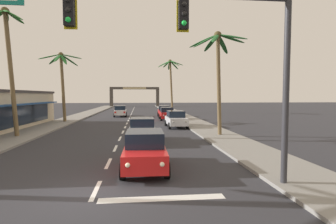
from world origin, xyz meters
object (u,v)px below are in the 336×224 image
Objects in this scene: sedan_lead_at_stop_bar at (145,150)px; sedan_parked_mid_kerb at (176,119)px; sedan_parked_nearest_kerb at (167,113)px; sedan_third_in_queue at (142,130)px; palm_left_third at (62,72)px; sedan_parked_far_kerb at (164,111)px; town_gateway_arch at (135,94)px; traffic_signal_mast at (189,37)px; palm_left_second at (8,48)px; palm_right_farthest at (171,74)px; palm_right_second at (218,58)px; sedan_oncoming_far at (120,111)px.

sedan_lead_at_stop_bar and sedan_parked_mid_kerb have the same top height.
sedan_parked_nearest_kerb is (3.36, 23.62, 0.00)m from sedan_lead_at_stop_bar.
palm_left_third is (-9.36, 14.55, 5.17)m from sedan_third_in_queue.
town_gateway_arch reaches higher than sedan_parked_far_kerb.
sedan_parked_far_kerb is (0.03, 13.59, 0.00)m from sedan_parked_mid_kerb.
traffic_signal_mast reaches higher than sedan_lead_at_stop_bar.
palm_left_second reaches higher than sedan_third_in_queue.
palm_left_third is 46.31m from town_gateway_arch.
sedan_parked_far_kerb is 10.29m from palm_right_farthest.
sedan_parked_nearest_kerb is 0.53× the size of palm_left_third.
palm_left_third is at bearing 86.88° from palm_left_second.
palm_right_second is at bearing -39.29° from palm_left_third.
sedan_third_in_queue is 0.54× the size of palm_right_second.
sedan_parked_nearest_kerb and sedan_parked_mid_kerb have the same top height.
sedan_parked_far_kerb is at bearing -82.26° from town_gateway_arch.
palm_left_second is at bearing -134.15° from sedan_parked_nearest_kerb.
sedan_parked_far_kerb is (3.53, 21.92, 0.00)m from sedan_third_in_queue.
traffic_signal_mast is at bearing -81.88° from sedan_oncoming_far.
town_gateway_arch reaches higher than sedan_third_in_queue.
palm_right_second is 0.58× the size of town_gateway_arch.
palm_left_second reaches higher than traffic_signal_mast.
sedan_oncoming_far is 11.75m from palm_left_third.
sedan_parked_nearest_kerb is at bearing -91.30° from sedan_parked_far_kerb.
traffic_signal_mast reaches higher than town_gateway_arch.
sedan_parked_far_kerb is 0.31× the size of town_gateway_arch.
palm_left_second reaches higher than palm_right_farthest.
palm_right_farthest is (1.91, 21.46, 6.36)m from sedan_parked_mid_kerb.
palm_right_second is 58.70m from town_gateway_arch.
sedan_oncoming_far is 16.22m from sedan_parked_mid_kerb.
sedan_lead_at_stop_bar is 0.54× the size of palm_right_second.
sedan_parked_far_kerb is (0.12, 5.24, 0.00)m from sedan_parked_nearest_kerb.
palm_right_second reaches higher than sedan_third_in_queue.
palm_left_third is (-12.77, -2.13, 5.17)m from sedan_parked_nearest_kerb.
sedan_oncoming_far is 0.54× the size of palm_left_third.
palm_left_third reaches higher than sedan_lead_at_stop_bar.
palm_left_second reaches higher than sedan_parked_nearest_kerb.
sedan_third_in_queue is 17.02m from sedan_parked_nearest_kerb.
sedan_parked_nearest_kerb is 20.17m from palm_left_second.
sedan_lead_at_stop_bar is at bearing -123.49° from palm_right_second.
town_gateway_arch reaches higher than sedan_oncoming_far.
palm_right_farthest is at bearing 45.88° from palm_left_third.
palm_left_second is at bearing 176.94° from palm_right_second.
palm_right_second reaches higher than sedan_parked_far_kerb.
sedan_parked_far_kerb is (6.71, -1.18, 0.00)m from sedan_oncoming_far.
traffic_signal_mast is 10.79m from sedan_third_in_queue.
sedan_oncoming_far is 0.46× the size of palm_right_farthest.
palm_left_third is at bearing -99.58° from town_gateway_arch.
sedan_third_in_queue is 0.99× the size of sedan_oncoming_far.
sedan_parked_mid_kerb is at bearing -89.37° from sedan_parked_nearest_kerb.
palm_right_farthest is at bearing 84.36° from traffic_signal_mast.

